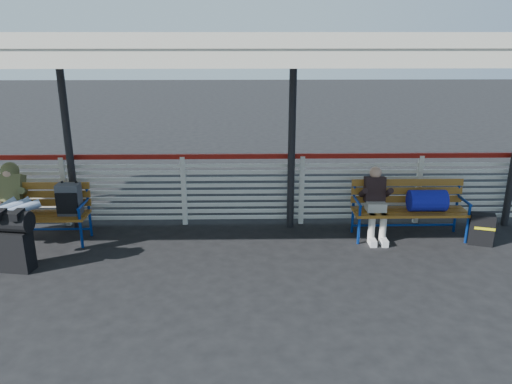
{
  "coord_description": "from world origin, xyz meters",
  "views": [
    {
      "loc": [
        1.06,
        -6.17,
        3.15
      ],
      "look_at": [
        1.21,
        1.0,
        0.86
      ],
      "focal_mm": 35.0,
      "sensor_mm": 36.0,
      "label": 1
    }
  ],
  "objects_px": {
    "companion_person": "(376,203)",
    "luggage_stack": "(14,238)",
    "bench_right": "(418,202)",
    "bench_left": "(44,205)",
    "suitcase_side": "(481,229)",
    "traveler_man": "(9,205)"
  },
  "relations": [
    {
      "from": "suitcase_side",
      "to": "luggage_stack",
      "type": "bearing_deg",
      "value": -155.76
    },
    {
      "from": "traveler_man",
      "to": "suitcase_side",
      "type": "distance_m",
      "value": 7.18
    },
    {
      "from": "luggage_stack",
      "to": "suitcase_side",
      "type": "height_order",
      "value": "luggage_stack"
    },
    {
      "from": "bench_left",
      "to": "bench_right",
      "type": "xyz_separation_m",
      "value": [
        5.87,
        0.04,
        -0.01
      ]
    },
    {
      "from": "luggage_stack",
      "to": "bench_right",
      "type": "xyz_separation_m",
      "value": [
        5.9,
        1.07,
        0.12
      ]
    },
    {
      "from": "luggage_stack",
      "to": "companion_person",
      "type": "bearing_deg",
      "value": 20.5
    },
    {
      "from": "bench_right",
      "to": "luggage_stack",
      "type": "bearing_deg",
      "value": -169.73
    },
    {
      "from": "luggage_stack",
      "to": "bench_right",
      "type": "bearing_deg",
      "value": 19.3
    },
    {
      "from": "bench_left",
      "to": "traveler_man",
      "type": "bearing_deg",
      "value": -137.53
    },
    {
      "from": "companion_person",
      "to": "traveler_man",
      "type": "bearing_deg",
      "value": -176.16
    },
    {
      "from": "bench_left",
      "to": "bench_right",
      "type": "bearing_deg",
      "value": 0.4
    },
    {
      "from": "luggage_stack",
      "to": "bench_right",
      "type": "distance_m",
      "value": 5.99
    },
    {
      "from": "bench_left",
      "to": "bench_right",
      "type": "height_order",
      "value": "bench_left"
    },
    {
      "from": "bench_right",
      "to": "traveler_man",
      "type": "bearing_deg",
      "value": -176.5
    },
    {
      "from": "companion_person",
      "to": "luggage_stack",
      "type": "bearing_deg",
      "value": -168.52
    },
    {
      "from": "bench_left",
      "to": "suitcase_side",
      "type": "distance_m",
      "value": 6.81
    },
    {
      "from": "bench_left",
      "to": "traveler_man",
      "type": "distance_m",
      "value": 0.52
    },
    {
      "from": "bench_right",
      "to": "suitcase_side",
      "type": "bearing_deg",
      "value": -18.27
    },
    {
      "from": "bench_left",
      "to": "traveler_man",
      "type": "height_order",
      "value": "traveler_man"
    },
    {
      "from": "bench_left",
      "to": "bench_right",
      "type": "relative_size",
      "value": 1.0
    },
    {
      "from": "bench_left",
      "to": "companion_person",
      "type": "height_order",
      "value": "companion_person"
    },
    {
      "from": "bench_right",
      "to": "traveler_man",
      "type": "relative_size",
      "value": 1.1
    }
  ]
}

